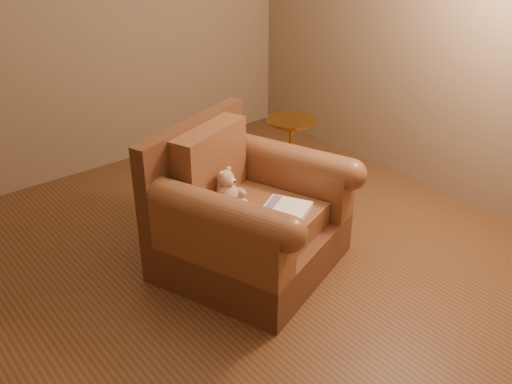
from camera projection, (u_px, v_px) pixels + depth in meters
floor at (231, 270)px, 3.74m from camera, size 4.00×4.00×0.00m
armchair at (245, 216)px, 3.65m from camera, size 1.30×1.27×0.93m
teddy_bear at (229, 191)px, 3.57m from camera, size 0.18×0.21×0.25m
guidebook at (281, 216)px, 3.44m from camera, size 0.52×0.45×0.04m
side_table at (290, 149)px, 4.72m from camera, size 0.41×0.41×0.57m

